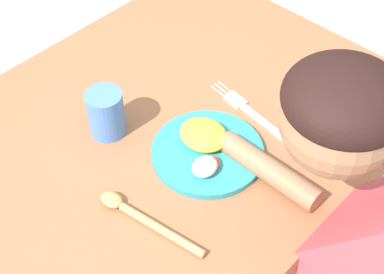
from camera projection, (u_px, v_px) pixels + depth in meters
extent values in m
cube|color=#935F3F|center=(155.00, 141.00, 1.17)|extent=(1.07, 0.77, 0.04)
cube|color=#95694A|center=(356.00, 195.00, 1.51)|extent=(0.07, 0.07, 0.65)
cube|color=#95694A|center=(197.00, 93.00, 1.78)|extent=(0.07, 0.07, 0.65)
cylinder|color=teal|center=(208.00, 152.00, 1.11)|extent=(0.22, 0.22, 0.01)
ellipsoid|color=yellow|center=(204.00, 135.00, 1.11)|extent=(0.09, 0.10, 0.03)
ellipsoid|color=red|center=(214.00, 163.00, 1.07)|extent=(0.04, 0.04, 0.02)
ellipsoid|color=white|center=(205.00, 167.00, 1.06)|extent=(0.05, 0.04, 0.03)
cube|color=silver|center=(267.00, 125.00, 1.17)|extent=(0.03, 0.14, 0.01)
cube|color=silver|center=(235.00, 100.00, 1.22)|extent=(0.04, 0.05, 0.01)
cylinder|color=silver|center=(225.00, 87.00, 1.25)|extent=(0.01, 0.04, 0.00)
cylinder|color=silver|center=(221.00, 89.00, 1.24)|extent=(0.01, 0.04, 0.00)
cylinder|color=silver|center=(218.00, 91.00, 1.24)|extent=(0.01, 0.04, 0.00)
cylinder|color=tan|center=(162.00, 230.00, 0.99)|extent=(0.04, 0.18, 0.02)
ellipsoid|color=tan|center=(112.00, 200.00, 1.03)|extent=(0.04, 0.05, 0.02)
cylinder|color=#4C7ED7|center=(106.00, 113.00, 1.13)|extent=(0.07, 0.07, 0.10)
cube|color=#CC4C59|center=(361.00, 241.00, 0.98)|extent=(0.20, 0.29, 0.36)
sphere|color=#9E7051|center=(340.00, 119.00, 0.86)|extent=(0.19, 0.19, 0.19)
ellipsoid|color=black|center=(345.00, 99.00, 0.82)|extent=(0.19, 0.19, 0.10)
cylinder|color=#9E7051|center=(269.00, 170.00, 1.06)|extent=(0.05, 0.22, 0.05)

